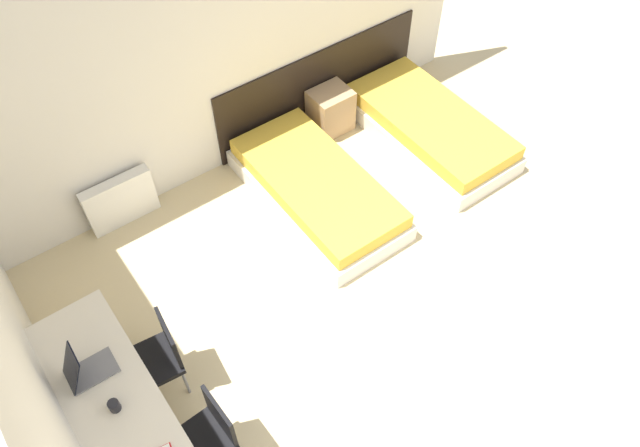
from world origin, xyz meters
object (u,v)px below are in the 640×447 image
(bed_near_door, at_px, (430,128))
(bed_near_window, at_px, (317,189))
(nightstand, at_px, (330,111))
(laptop, at_px, (85,370))
(chair_near_notebook, at_px, (208,436))
(chair_near_laptop, at_px, (158,356))

(bed_near_door, bearing_deg, bed_near_window, 180.00)
(nightstand, relative_size, laptop, 1.46)
(nightstand, height_order, chair_near_notebook, chair_near_notebook)
(bed_near_door, distance_m, laptop, 4.37)
(bed_near_door, xyz_separation_m, chair_near_laptop, (-3.74, -0.89, 0.29))
(bed_near_door, relative_size, chair_near_laptop, 2.37)
(bed_near_door, relative_size, laptop, 5.61)
(chair_near_laptop, bearing_deg, bed_near_door, 19.74)
(nightstand, xyz_separation_m, laptop, (-3.45, -1.69, 0.56))
(nightstand, xyz_separation_m, chair_near_laptop, (-2.96, -1.70, 0.21))
(chair_near_notebook, bearing_deg, bed_near_door, 21.92)
(nightstand, xyz_separation_m, chair_near_notebook, (-2.96, -2.48, 0.21))
(bed_near_window, distance_m, chair_near_notebook, 2.77)
(chair_near_notebook, bearing_deg, bed_near_window, 35.23)
(chair_near_laptop, xyz_separation_m, chair_near_notebook, (0.00, -0.78, 0.00))
(nightstand, relative_size, chair_near_notebook, 0.61)
(bed_near_door, height_order, nightstand, nightstand)
(nightstand, bearing_deg, laptop, -153.98)
(laptop, bearing_deg, chair_near_notebook, -56.79)
(bed_near_door, xyz_separation_m, chair_near_notebook, (-3.74, -1.67, 0.29))
(chair_near_notebook, height_order, laptop, laptop)
(chair_near_notebook, xyz_separation_m, laptop, (-0.49, 0.79, 0.34))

